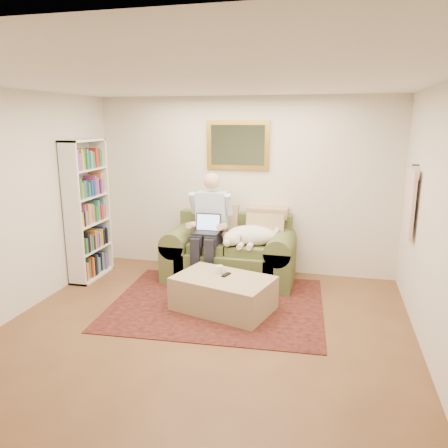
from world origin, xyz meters
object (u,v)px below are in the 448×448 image
at_px(ottoman, 223,293).
at_px(bookshelf, 87,210).
at_px(laptop, 207,228).
at_px(coffee_mug, 220,270).
at_px(sofa, 230,258).
at_px(seated_man, 208,229).
at_px(sleeping_dog, 252,235).

height_order(ottoman, bookshelf, bookshelf).
distance_m(laptop, coffee_mug, 0.86).
height_order(sofa, seated_man, seated_man).
bearing_deg(ottoman, coffee_mug, 122.55).
distance_m(laptop, bookshelf, 1.75).
relative_size(seated_man, laptop, 4.33).
xyz_separation_m(sofa, coffee_mug, (0.09, -0.94, 0.15)).
xyz_separation_m(sofa, seated_man, (-0.27, -0.17, 0.45)).
relative_size(laptop, sleeping_dog, 0.47).
distance_m(seated_man, ottoman, 1.14).
relative_size(sleeping_dog, bookshelf, 0.38).
height_order(sofa, laptop, laptop).
xyz_separation_m(sleeping_dog, ottoman, (-0.16, -0.97, -0.49)).
bearing_deg(ottoman, seated_man, 116.20).
relative_size(laptop, bookshelf, 0.18).
relative_size(seated_man, bookshelf, 0.77).
xyz_separation_m(sleeping_dog, bookshelf, (-2.34, -0.31, 0.30)).
bearing_deg(seated_man, sofa, 31.45).
relative_size(seated_man, ottoman, 1.34).
relative_size(sofa, laptop, 5.15).
height_order(ottoman, coffee_mug, coffee_mug).
height_order(laptop, sleeping_dog, laptop).
bearing_deg(laptop, sofa, 41.02).
height_order(sleeping_dog, coffee_mug, sleeping_dog).
bearing_deg(sleeping_dog, coffee_mug, -105.81).
bearing_deg(sofa, laptop, -138.98).
height_order(laptop, ottoman, laptop).
relative_size(sofa, coffee_mug, 18.26).
bearing_deg(seated_man, sleeping_dog, 7.13).
distance_m(ottoman, bookshelf, 2.41).
relative_size(sofa, bookshelf, 0.91).
xyz_separation_m(sofa, sleeping_dog, (0.33, -0.09, 0.38)).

